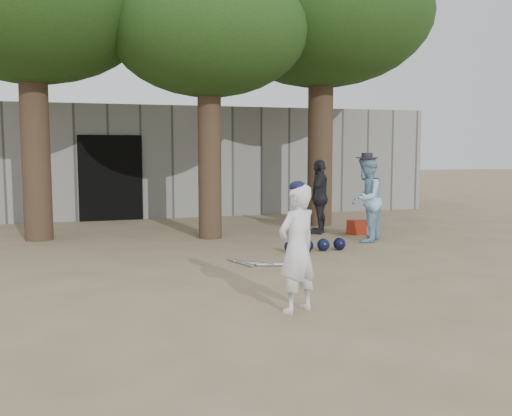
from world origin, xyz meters
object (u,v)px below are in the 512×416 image
object	(u,v)px
spectator_blue	(366,199)
spectator_dark	(320,197)
red_bag	(357,227)
boy_player	(297,248)

from	to	relation	value
spectator_blue	spectator_dark	world-z (taller)	spectator_blue
red_bag	boy_player	bearing A→B (deg)	-123.65
boy_player	spectator_blue	size ratio (longest dim) A/B	0.86
red_bag	spectator_dark	bearing A→B (deg)	154.00
boy_player	spectator_dark	distance (m)	6.09
boy_player	red_bag	distance (m)	6.18
spectator_blue	red_bag	distance (m)	1.19
boy_player	spectator_blue	distance (m)	5.25
spectator_blue	red_bag	world-z (taller)	spectator_blue
boy_player	spectator_dark	xyz separation A→B (m)	(2.68, 5.47, 0.08)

